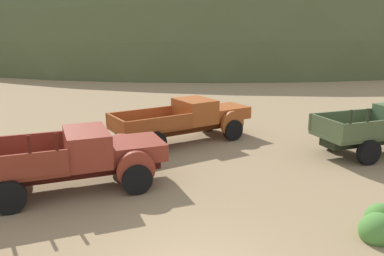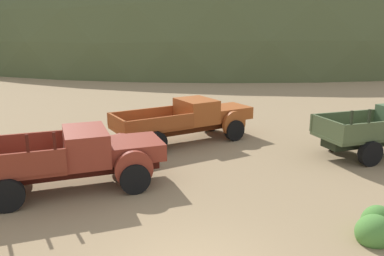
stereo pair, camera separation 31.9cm
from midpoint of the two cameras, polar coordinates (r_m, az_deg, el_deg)
name	(u,v)px [view 1 (the left image)]	position (r m, az deg, el deg)	size (l,w,h in m)	color
hill_center	(253,53)	(83.82, 8.71, 10.72)	(115.90, 87.93, 55.24)	#4C5633
hill_distant	(348,47)	(117.96, 21.76, 10.87)	(117.46, 71.92, 53.53)	brown
truck_rust_red	(84,157)	(12.97, -16.09, -4.14)	(5.91, 2.58, 2.16)	#42140D
truck_oxide_orange	(193,119)	(17.79, -0.35, 1.33)	(6.74, 3.18, 1.89)	#51220D
bush_back_edge	(20,154)	(17.07, -24.31, -3.44)	(0.69, 0.61, 0.60)	olive
bush_front_left	(379,227)	(10.89, 24.83, -12.96)	(1.31, 1.14, 0.90)	#4C8438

